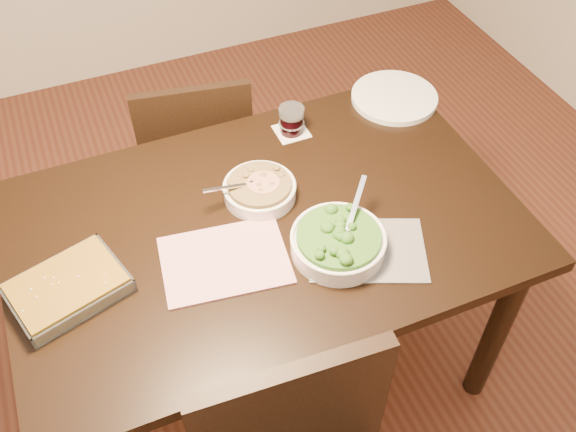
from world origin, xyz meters
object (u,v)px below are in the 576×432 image
object	(u,v)px
wine_tumbler	(292,119)
chair_far	(197,155)
table	(266,243)
baking_dish	(68,288)
broccoli_bowl	(338,242)
dinner_plate	(394,97)
stew_bowl	(260,189)

from	to	relation	value
wine_tumbler	chair_far	xyz separation A→B (m)	(-0.24, 0.32, -0.33)
table	baking_dish	xyz separation A→B (m)	(-0.54, -0.04, 0.12)
table	wine_tumbler	size ratio (longest dim) A/B	15.60
broccoli_bowl	wine_tumbler	size ratio (longest dim) A/B	2.82
dinner_plate	chair_far	distance (m)	0.75
table	broccoli_bowl	world-z (taller)	broccoli_bowl
dinner_plate	chair_far	world-z (taller)	chair_far
stew_bowl	baking_dish	world-z (taller)	stew_bowl
baking_dish	chair_far	bearing A→B (deg)	36.70
chair_far	baking_dish	bearing A→B (deg)	62.98
stew_bowl	wine_tumbler	world-z (taller)	wine_tumbler
table	broccoli_bowl	xyz separation A→B (m)	(0.14, -0.17, 0.13)
table	stew_bowl	bearing A→B (deg)	76.61
stew_bowl	wine_tumbler	size ratio (longest dim) A/B	2.59
chair_far	broccoli_bowl	bearing A→B (deg)	111.06
broccoli_bowl	dinner_plate	bearing A→B (deg)	48.38
baking_dish	wine_tumbler	xyz separation A→B (m)	(0.76, 0.37, 0.03)
table	stew_bowl	world-z (taller)	stew_bowl
table	chair_far	size ratio (longest dim) A/B	1.67
wine_tumbler	table	bearing A→B (deg)	-123.95
wine_tumbler	chair_far	distance (m)	0.52
table	broccoli_bowl	distance (m)	0.26
table	wine_tumbler	world-z (taller)	wine_tumbler
wine_tumbler	chair_far	bearing A→B (deg)	126.82
baking_dish	dinner_plate	world-z (taller)	baking_dish
broccoli_bowl	dinner_plate	size ratio (longest dim) A/B	0.88
stew_bowl	baking_dish	bearing A→B (deg)	-166.38
stew_bowl	baking_dish	distance (m)	0.58
wine_tumbler	dinner_plate	xyz separation A→B (m)	(0.38, 0.02, -0.04)
dinner_plate	chair_far	bearing A→B (deg)	154.15
broccoli_bowl	table	bearing A→B (deg)	128.99
stew_bowl	chair_far	distance (m)	0.64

